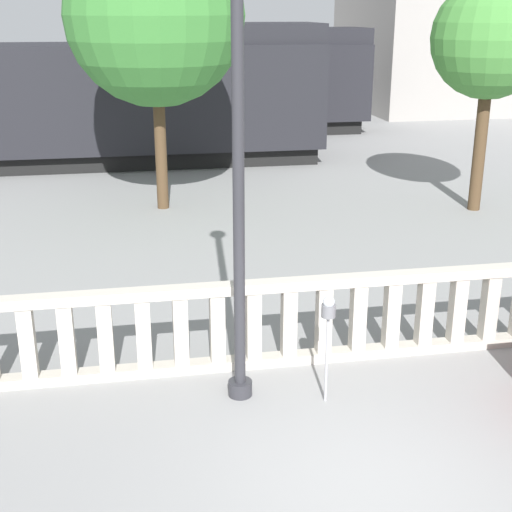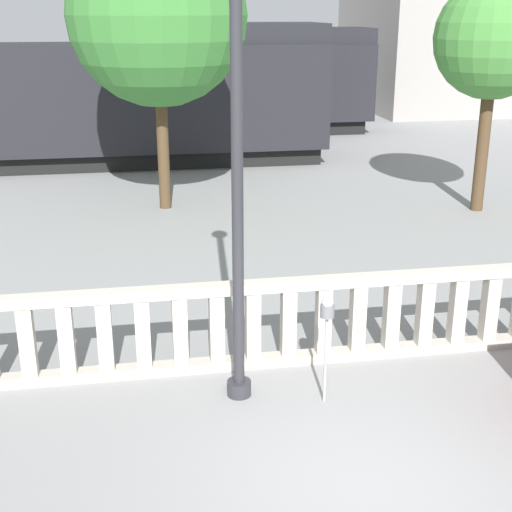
% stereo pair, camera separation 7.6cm
% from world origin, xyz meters
% --- Properties ---
extents(ground_plane, '(160.00, 160.00, 0.00)m').
position_xyz_m(ground_plane, '(0.00, 0.00, 0.00)').
color(ground_plane, gray).
extents(balustrade, '(12.45, 0.24, 1.27)m').
position_xyz_m(balustrade, '(0.00, 2.92, 0.64)').
color(balustrade, '#BCB5A8').
rests_on(balustrade, ground).
extents(lamppost, '(0.36, 0.36, 5.78)m').
position_xyz_m(lamppost, '(-1.07, 2.16, 3.24)').
color(lamppost, '#2D2D33').
rests_on(lamppost, ground).
extents(parking_meter, '(0.18, 0.18, 1.46)m').
position_xyz_m(parking_meter, '(-0.01, 1.81, 1.19)').
color(parking_meter, '#99999E').
rests_on(parking_meter, ground).
extents(train_near, '(19.11, 3.15, 4.37)m').
position_xyz_m(train_near, '(-5.48, 17.37, 1.98)').
color(train_near, black).
rests_on(train_near, ground).
extents(train_far, '(28.42, 2.73, 4.08)m').
position_xyz_m(train_far, '(-6.74, 22.62, 1.83)').
color(train_far, black).
rests_on(train_far, ground).
extents(tree_left, '(4.24, 4.24, 6.77)m').
position_xyz_m(tree_left, '(-1.53, 11.67, 4.64)').
color(tree_left, '#4C3823').
rests_on(tree_left, ground).
extents(tree_right, '(2.81, 2.81, 5.54)m').
position_xyz_m(tree_right, '(6.17, 10.13, 4.10)').
color(tree_right, '#4C3823').
rests_on(tree_right, ground).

